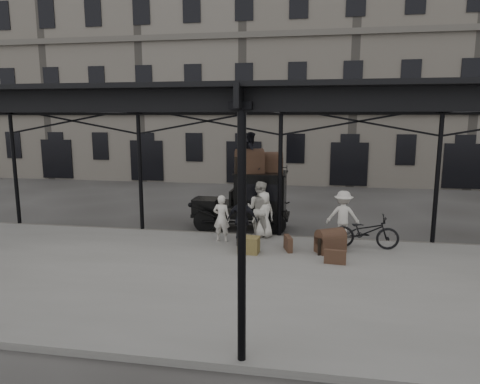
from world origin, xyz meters
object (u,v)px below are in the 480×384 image
object	(u,v)px
taxi	(252,198)
steamer_trunk_roof_near	(249,163)
steamer_trunk_platform	(330,242)
porter_official	(242,220)
bicycle	(365,232)
porter_left	(222,218)

from	to	relation	value
taxi	steamer_trunk_roof_near	distance (m)	1.37
steamer_trunk_roof_near	steamer_trunk_platform	world-z (taller)	steamer_trunk_roof_near
steamer_trunk_platform	steamer_trunk_roof_near	bearing A→B (deg)	107.07
porter_official	bicycle	world-z (taller)	porter_official
taxi	bicycle	world-z (taller)	taxi
porter_official	steamer_trunk_roof_near	distance (m)	2.83
porter_official	bicycle	bearing A→B (deg)	-165.03
porter_official	steamer_trunk_roof_near	world-z (taller)	steamer_trunk_roof_near
taxi	porter_left	distance (m)	2.36
steamer_trunk_platform	porter_left	bearing A→B (deg)	139.51
porter_left	bicycle	distance (m)	4.56
porter_official	bicycle	size ratio (longest dim) A/B	0.83
porter_left	taxi	bearing A→B (deg)	-101.05
taxi	steamer_trunk_platform	distance (m)	4.04
taxi	porter_left	xyz separation A→B (m)	(-0.69, -2.24, -0.28)
porter_left	steamer_trunk_platform	bearing A→B (deg)	176.57
steamer_trunk_roof_near	bicycle	bearing A→B (deg)	-47.89
porter_official	steamer_trunk_roof_near	size ratio (longest dim) A/B	1.69
taxi	porter_official	world-z (taller)	taxi
porter_left	bicycle	xyz separation A→B (m)	(4.55, -0.00, -0.24)
porter_left	bicycle	bearing A→B (deg)	-173.87
steamer_trunk_roof_near	porter_official	bearing A→B (deg)	-107.67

